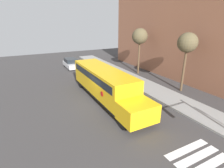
{
  "coord_description": "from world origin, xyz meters",
  "views": [
    {
      "loc": [
        13.49,
        -5.84,
        7.13
      ],
      "look_at": [
        -0.09,
        1.3,
        1.6
      ],
      "focal_mm": 28.0,
      "sensor_mm": 36.0,
      "label": 1
    }
  ],
  "objects": [
    {
      "name": "ground_plane",
      "position": [
        0.0,
        0.0,
        0.0
      ],
      "size": [
        60.0,
        60.0,
        0.0
      ],
      "primitive_type": "plane",
      "color": "#3A3838"
    },
    {
      "name": "sidewalk_strip",
      "position": [
        0.0,
        6.5,
        0.07
      ],
      "size": [
        44.0,
        3.0,
        0.15
      ],
      "color": "gray",
      "rests_on": "ground"
    },
    {
      "name": "building_backdrop",
      "position": [
        0.0,
        13.0,
        6.27
      ],
      "size": [
        32.0,
        4.0,
        12.53
      ],
      "color": "#935B42",
      "rests_on": "ground"
    },
    {
      "name": "school_bus",
      "position": [
        -0.62,
        0.8,
        1.68
      ],
      "size": [
        11.6,
        2.57,
        2.91
      ],
      "color": "yellow",
      "rests_on": "ground"
    },
    {
      "name": "parked_car",
      "position": [
        -13.97,
        1.17,
        0.73
      ],
      "size": [
        4.29,
        1.78,
        1.49
      ],
      "color": "silver",
      "rests_on": "ground"
    },
    {
      "name": "tree_near_sidewalk",
      "position": [
        -6.4,
        8.89,
        5.13
      ],
      "size": [
        2.13,
        2.13,
        6.28
      ],
      "color": "brown",
      "rests_on": "ground"
    },
    {
      "name": "tree_far_sidewalk",
      "position": [
        1.34,
        9.03,
        5.04
      ],
      "size": [
        1.99,
        1.99,
        6.13
      ],
      "color": "brown",
      "rests_on": "ground"
    }
  ]
}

